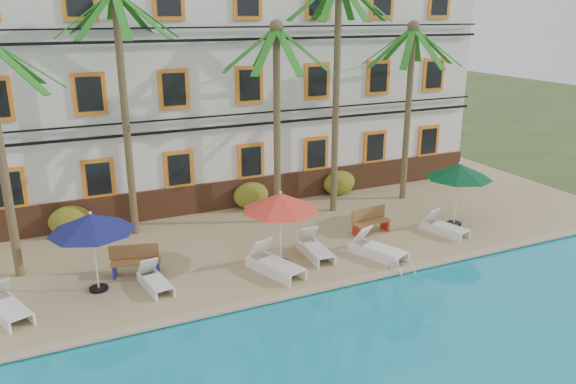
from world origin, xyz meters
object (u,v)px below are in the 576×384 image
palm_c (277,97)px  palm_e (410,88)px  palm_d (337,66)px  lounger_b (155,280)px  lounger_d (315,248)px  lounger_e (377,248)px  umbrella_green (459,171)px  lounger_c (274,263)px  palm_b (122,82)px  bench_left (136,260)px  pool_ladder (402,273)px  lounger_f (444,226)px  umbrella_red (280,202)px  lounger_a (7,306)px  umbrella_blue (91,223)px  bench_right (370,220)px

palm_c → palm_e: bearing=3.3°
palm_d → lounger_b: size_ratio=5.39×
palm_d → lounger_d: palm_d is taller
lounger_e → palm_e: bearing=46.9°
umbrella_green → lounger_c: (-7.88, -0.92, -1.80)m
palm_b → bench_left: size_ratio=5.53×
palm_d → umbrella_green: size_ratio=3.71×
umbrella_green → pool_ladder: bearing=-148.7°
palm_e → palm_b: bearing=176.4°
palm_b → pool_ladder: 11.16m
palm_c → pool_ladder: bearing=-73.2°
palm_b → lounger_f: bearing=-24.6°
umbrella_green → umbrella_red: bearing=-176.8°
palm_b → palm_c: size_ratio=1.16×
bench_left → umbrella_red: bearing=-15.3°
lounger_f → bench_left: bench_left is taller
palm_b → umbrella_red: (3.79, -4.59, -3.40)m
palm_c → lounger_a: size_ratio=3.74×
pool_ladder → palm_b: bearing=135.7°
palm_d → lounger_a: 13.68m
lounger_d → umbrella_red: bearing=-176.8°
palm_e → lounger_c: bearing=-151.2°
lounger_a → palm_b: bearing=47.5°
lounger_d → lounger_f: lounger_d is taller
lounger_a → lounger_c: lounger_c is taller
lounger_d → pool_ladder: 2.96m
umbrella_blue → pool_ladder: bearing=-17.6°
palm_c → lounger_d: palm_c is taller
bench_left → bench_right: (8.42, -0.12, 0.00)m
palm_d → lounger_e: bearing=-101.1°
umbrella_blue → lounger_d: 7.10m
lounger_b → lounger_c: lounger_c is taller
pool_ladder → umbrella_blue: bearing=162.4°
pool_ladder → lounger_b: bearing=162.9°
palm_c → lounger_b: 7.94m
palm_c → lounger_b: bearing=-147.4°
palm_d → pool_ladder: size_ratio=12.34×
umbrella_blue → umbrella_red: size_ratio=0.99×
lounger_f → palm_c: bearing=144.3°
lounger_d → pool_ladder: bearing=-50.2°
bench_right → lounger_d: bearing=-160.2°
palm_d → umbrella_blue: (-9.59, -3.16, -3.70)m
lounger_e → lounger_f: 3.45m
lounger_c → lounger_f: size_ratio=1.17×
lounger_c → bench_left: bearing=156.4°
lounger_a → palm_c: bearing=20.3°
bench_left → bench_right: same height
lounger_f → lounger_b: bearing=179.2°
palm_b → pool_ladder: palm_b is taller
palm_e → lounger_a: 16.57m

